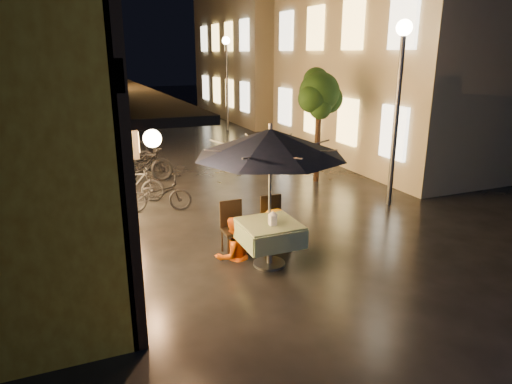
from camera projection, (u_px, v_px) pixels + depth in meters
name	position (u px, v px, depth m)	size (l,w,h in m)	color
ground	(323.00, 257.00, 8.24)	(90.00, 90.00, 0.00)	black
east_building_near	(420.00, 56.00, 15.71)	(7.30, 9.30, 6.80)	#B2A689
east_building_far	(279.00, 50.00, 25.81)	(7.30, 10.30, 7.30)	#B2A689
street_tree	(320.00, 95.00, 12.40)	(1.43, 1.20, 3.15)	black
streetlamp_near	(399.00, 81.00, 10.24)	(0.36, 0.36, 4.23)	#59595E
streetlamp_far	(227.00, 67.00, 20.85)	(0.36, 0.36, 4.23)	#59595E
cafe_table	(269.00, 233.00, 7.76)	(0.99, 0.99, 0.78)	#59595E
patio_umbrella	(270.00, 143.00, 7.30)	(2.51, 2.51, 2.46)	#59595E
cafe_chair_left	(233.00, 225.00, 8.28)	(0.42, 0.42, 0.97)	black
cafe_chair_right	(273.00, 219.00, 8.57)	(0.42, 0.42, 0.97)	black
table_lantern	(273.00, 217.00, 7.55)	(0.16, 0.16, 0.25)	white
person_orange	(233.00, 218.00, 8.01)	(0.72, 0.56, 1.49)	#D35006
person_yellow	(276.00, 211.00, 8.30)	(1.00, 0.57, 1.55)	#FFB10A
bicycle_0	(158.00, 195.00, 10.47)	(0.54, 1.54, 0.81)	black
bicycle_1	(134.00, 185.00, 11.09)	(0.41, 1.47, 0.88)	black
bicycle_2	(140.00, 166.00, 12.66)	(0.66, 1.91, 1.00)	black
bicycle_3	(144.00, 165.00, 12.84)	(0.45, 1.61, 0.97)	black
bicycle_4	(124.00, 156.00, 13.98)	(0.65, 1.88, 0.99)	black
bicycle_5	(123.00, 147.00, 14.93)	(0.52, 1.85, 1.11)	black
bicycle_6	(112.00, 148.00, 15.50)	(0.57, 1.65, 0.87)	black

